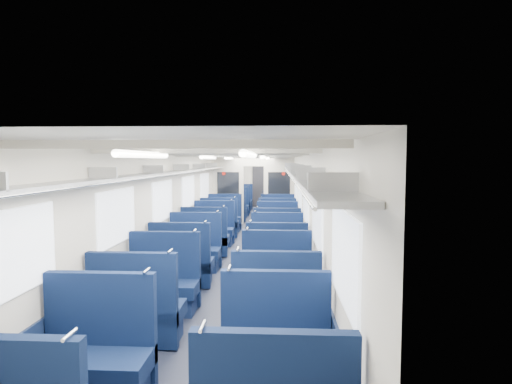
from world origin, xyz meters
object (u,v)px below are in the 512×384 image
Objects in this scene: end_door at (260,186)px; seat_4 at (137,314)px; seat_13 at (277,242)px; seat_26 at (240,202)px; seat_16 at (220,225)px; seat_20 at (231,212)px; seat_10 at (195,252)px; seat_23 at (278,208)px; seat_24 at (238,204)px; seat_15 at (277,232)px; seat_21 at (278,212)px; seat_2 at (95,360)px; seat_14 at (214,231)px; seat_19 at (278,219)px; seat_9 at (277,266)px; seat_12 at (205,240)px; seat_27 at (278,202)px; seat_11 at (277,252)px; seat_17 at (277,225)px; bulkhead at (254,188)px; seat_6 at (163,286)px; seat_18 at (224,219)px; seat_25 at (278,205)px; seat_5 at (276,312)px; seat_8 at (182,266)px; seat_22 at (235,207)px; seat_3 at (275,357)px.

end_door is 1.70× the size of seat_4.
seat_26 is at bearing 100.41° from seat_13.
seat_16 and seat_20 have the same top height.
seat_23 is (1.66, 7.93, 0.00)m from seat_10.
seat_24 is (0.00, 9.04, 0.00)m from seat_10.
seat_15 is 1.00× the size of seat_21.
seat_21 is at bearing 81.59° from seat_2.
seat_14 and seat_19 have the same top height.
seat_19 is at bearing 70.54° from seat_10.
seat_9 is 1.00× the size of seat_19.
seat_12 is 1.00× the size of seat_27.
seat_23 is (0.00, 3.23, 0.00)m from seat_19.
seat_21 is at bearing -64.73° from seat_26.
seat_23 is 2.79m from seat_26.
seat_11 and seat_17 have the same top height.
bulkhead reaches higher than seat_17.
seat_20 and seat_23 have the same top height.
seat_18 is (0.00, 6.98, 0.00)m from seat_6.
seat_20 is at bearing 130.55° from seat_19.
seat_6 and seat_19 have the same top height.
seat_25 is at bearing 90.00° from seat_21.
seat_5 is at bearing -90.00° from seat_23.
seat_16 and seat_21 have the same top height.
seat_15 is 1.00× the size of seat_18.
seat_4 and seat_26 have the same top height.
seat_24 is (-1.66, 5.45, 0.00)m from seat_17.
seat_12 is at bearing -100.48° from seat_27.
seat_17 is (1.66, 2.35, 0.00)m from seat_12.
seat_17 is 1.98m from seat_18.
end_door is at bearing 85.40° from seat_12.
seat_10 is 1.00× the size of seat_19.
seat_4 is at bearing -90.00° from seat_20.
seat_8 is 1.00× the size of seat_22.
seat_4 is 3.87m from seat_11.
seat_12 is at bearing -146.03° from seat_15.
seat_19 is 5.51m from seat_27.
seat_6 and seat_24 have the same top height.
seat_26 is at bearing 104.16° from seat_17.
seat_6 and seat_18 have the same top height.
seat_19 is (0.00, 2.34, 0.00)m from seat_15.
seat_3 is 11.08m from seat_21.
seat_2 is 3.90m from seat_9.
seat_20 is (-1.66, 5.51, 0.00)m from seat_13.
bulkhead is at bearing -65.77° from seat_22.
seat_24 is (-1.66, 6.69, 0.00)m from seat_15.
seat_18 is (-1.66, 1.08, 0.00)m from seat_17.
seat_17 is (0.00, 4.64, 0.00)m from seat_9.
seat_8 is (-1.66, 2.16, 0.00)m from seat_5.
seat_27 is at bearing 35.06° from seat_24.
seat_17 is at bearing 0.56° from seat_16.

